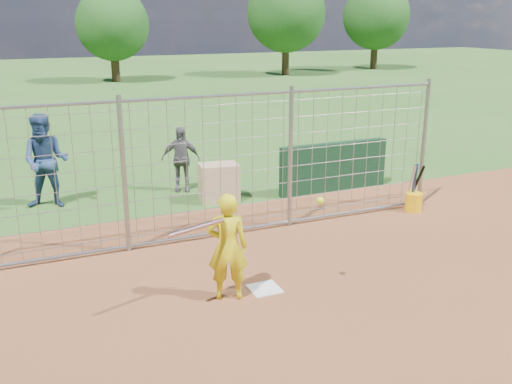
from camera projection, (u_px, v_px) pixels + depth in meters
name	position (u px, v px, depth m)	size (l,w,h in m)	color
ground	(259.00, 284.00, 8.38)	(100.00, 100.00, 0.00)	#2D591E
home_plate	(265.00, 289.00, 8.20)	(0.43, 0.43, 0.02)	silver
dugout_wall	(334.00, 167.00, 12.66)	(2.60, 0.20, 1.10)	#11381E
batter	(228.00, 247.00, 7.74)	(0.56, 0.37, 1.53)	#D4C612
bystander_a	(46.00, 161.00, 11.48)	(0.94, 0.73, 1.93)	navy
bystander_b	(181.00, 159.00, 12.63)	(0.85, 0.36, 1.46)	#56555A
equipment_bin	(219.00, 182.00, 12.04)	(0.80, 0.55, 0.80)	tan
equipment_in_play	(228.00, 221.00, 7.32)	(2.16, 0.40, 0.28)	silver
bucket_with_bats	(414.00, 199.00, 11.43)	(0.34, 0.40, 0.98)	yellow
backstop_fence	(212.00, 169.00, 9.76)	(9.08, 0.08, 2.60)	gray
tree_line	(114.00, 17.00, 33.11)	(44.66, 6.72, 6.48)	#3F2B19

